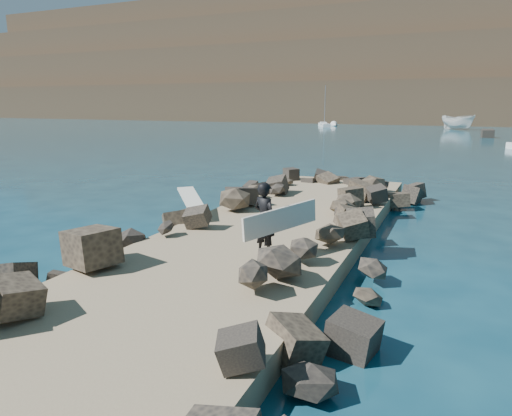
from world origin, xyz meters
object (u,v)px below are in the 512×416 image
Objects in this scene: boat_imported at (458,122)px; surfer_with_board at (267,220)px; sailboat_e at (324,125)px; surfboard_resting at (192,203)px.

boat_imported reaches higher than surfer_with_board.
surfer_with_board is at bearing -75.62° from sailboat_e.
boat_imported is (8.42, 76.38, 0.29)m from surfboard_resting.
surfboard_resting is at bearing -146.04° from boat_imported.
boat_imported reaches higher than surfboard_resting.
sailboat_e is (-24.69, 0.55, -0.98)m from boat_imported.
surfboard_resting is 0.30× the size of sailboat_e.
surfboard_resting is at bearing -78.06° from sailboat_e.
surfboard_resting is 78.63m from sailboat_e.
surfer_with_board is (4.26, -3.15, 0.57)m from surfboard_resting.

